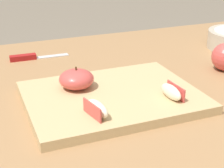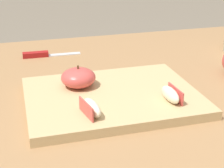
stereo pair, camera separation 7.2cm
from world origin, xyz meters
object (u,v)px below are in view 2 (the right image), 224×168
object	(u,v)px
cutting_board	(112,97)
apple_half_skin_up	(78,78)
apple_wedge_front	(91,108)
apple_wedge_near_knife	(171,94)
paring_knife	(41,55)

from	to	relation	value
cutting_board	apple_half_skin_up	distance (m)	0.08
cutting_board	apple_wedge_front	world-z (taller)	apple_wedge_front
apple_wedge_near_knife	paring_knife	size ratio (longest dim) A/B	0.39
apple_wedge_front	paring_knife	xyz separation A→B (m)	(-0.06, 0.41, -0.03)
apple_wedge_front	apple_wedge_near_knife	size ratio (longest dim) A/B	1.03
cutting_board	apple_wedge_near_knife	xyz separation A→B (m)	(0.10, -0.07, 0.02)
apple_wedge_front	apple_wedge_near_knife	bearing A→B (deg)	4.79
apple_half_skin_up	apple_wedge_front	size ratio (longest dim) A/B	1.13
cutting_board	apple_wedge_near_knife	size ratio (longest dim) A/B	5.50
apple_wedge_front	paring_knife	world-z (taller)	apple_wedge_front
cutting_board	apple_wedge_near_knife	bearing A→B (deg)	-33.39
apple_half_skin_up	cutting_board	bearing A→B (deg)	-41.08
apple_wedge_front	paring_knife	bearing A→B (deg)	97.73
cutting_board	apple_half_skin_up	world-z (taller)	apple_half_skin_up
apple_half_skin_up	apple_wedge_near_knife	world-z (taller)	apple_half_skin_up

